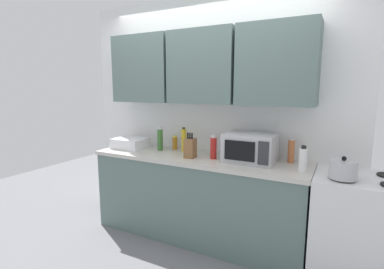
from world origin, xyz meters
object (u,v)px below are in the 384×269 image
object	(u,v)px
kettle	(343,169)
bottle_spice_jar	(291,151)
knife_block	(190,148)
bottle_yellow_mustard	(184,140)
stove_range	(361,230)
bottle_white_jar	(303,160)
bottle_red_sauce	(213,147)
bottle_amber_vinegar	(175,143)
bottle_green_oil	(160,139)
dish_rack	(131,143)
microwave	(250,148)

from	to	relation	value
kettle	bottle_spice_jar	size ratio (longest dim) A/B	0.84
knife_block	bottle_yellow_mustard	size ratio (longest dim) A/B	0.96
stove_range	knife_block	world-z (taller)	knife_block
bottle_white_jar	kettle	bearing A→B (deg)	-14.65
knife_block	bottle_red_sauce	distance (m)	0.24
stove_range	bottle_spice_jar	distance (m)	0.87
stove_range	bottle_spice_jar	size ratio (longest dim) A/B	3.79
bottle_amber_vinegar	bottle_green_oil	size ratio (longest dim) A/B	0.59
bottle_green_oil	bottle_spice_jar	xyz separation A→B (m)	(1.43, 0.13, -0.01)
dish_rack	bottle_spice_jar	bearing A→B (deg)	6.17
bottle_white_jar	bottle_green_oil	xyz separation A→B (m)	(-1.57, 0.15, 0.02)
dish_rack	bottle_red_sauce	size ratio (longest dim) A/B	1.56
dish_rack	bottle_spice_jar	world-z (taller)	bottle_spice_jar
kettle	bottle_red_sauce	bearing A→B (deg)	172.73
microwave	dish_rack	bearing A→B (deg)	-178.19
microwave	bottle_spice_jar	distance (m)	0.39
kettle	bottle_white_jar	bearing A→B (deg)	165.35
dish_rack	bottle_green_oil	distance (m)	0.39
kettle	dish_rack	world-z (taller)	kettle
kettle	microwave	world-z (taller)	microwave
dish_rack	bottle_green_oil	size ratio (longest dim) A/B	1.39
microwave	bottle_yellow_mustard	xyz separation A→B (m)	(-0.80, 0.11, -0.01)
bottle_green_oil	bottle_yellow_mustard	bearing A→B (deg)	18.79
bottle_green_oil	kettle	bearing A→B (deg)	-6.96
stove_range	knife_block	xyz separation A→B (m)	(-1.57, -0.06, 0.55)
dish_rack	bottle_green_oil	bearing A→B (deg)	10.36
dish_rack	bottle_amber_vinegar	size ratio (longest dim) A/B	2.38
bottle_green_oil	bottle_amber_vinegar	bearing A→B (deg)	45.07
bottle_white_jar	bottle_amber_vinegar	world-z (taller)	bottle_white_jar
kettle	bottle_amber_vinegar	world-z (taller)	kettle
microwave	bottle_yellow_mustard	size ratio (longest dim) A/B	1.76
stove_range	bottle_green_oil	world-z (taller)	bottle_green_oil
knife_block	bottle_amber_vinegar	bearing A→B (deg)	142.20
bottle_red_sauce	bottle_amber_vinegar	distance (m)	0.62
microwave	bottle_amber_vinegar	world-z (taller)	microwave
dish_rack	knife_block	xyz separation A→B (m)	(0.85, -0.08, 0.04)
stove_range	bottle_white_jar	size ratio (longest dim) A/B	3.94
bottle_white_jar	bottle_red_sauce	size ratio (longest dim) A/B	0.95
stove_range	bottle_amber_vinegar	size ratio (longest dim) A/B	5.70
kettle	bottle_green_oil	bearing A→B (deg)	173.04
knife_block	bottle_spice_jar	world-z (taller)	knife_block
bottle_white_jar	bottle_red_sauce	xyz separation A→B (m)	(-0.86, 0.07, 0.01)
knife_block	bottle_amber_vinegar	xyz separation A→B (m)	(-0.35, 0.27, -0.03)
bottle_red_sauce	bottle_green_oil	distance (m)	0.71
bottle_white_jar	dish_rack	bearing A→B (deg)	177.66
bottle_amber_vinegar	bottle_green_oil	xyz separation A→B (m)	(-0.12, -0.12, 0.05)
microwave	bottle_green_oil	distance (m)	1.07
stove_range	bottle_white_jar	distance (m)	0.74
bottle_green_oil	bottle_spice_jar	world-z (taller)	bottle_green_oil
stove_range	bottle_amber_vinegar	distance (m)	2.00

